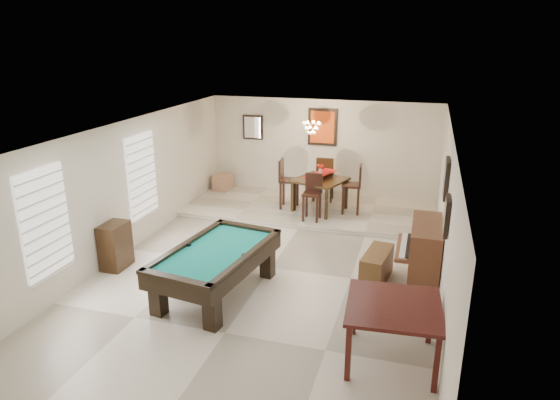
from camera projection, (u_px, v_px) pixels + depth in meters
The scene contains 26 objects.
ground_plane at pixel (271, 268), 9.36m from camera, with size 6.00×9.00×0.02m, color beige.
wall_back at pixel (322, 150), 13.04m from camera, with size 6.00×0.04×2.60m, color silver.
wall_front at pixel (132, 344), 4.85m from camera, with size 6.00×0.04×2.60m, color silver.
wall_left at pixel (125, 188), 9.76m from camera, with size 0.04×9.00×2.60m, color silver.
wall_right at pixel (446, 219), 8.14m from camera, with size 0.04×9.00×2.60m, color silver.
ceiling at pixel (270, 130), 8.54m from camera, with size 6.00×9.00×0.04m, color white.
dining_step at pixel (310, 209), 12.30m from camera, with size 6.00×2.50×0.12m, color beige.
window_left_front at pixel (45, 222), 7.71m from camera, with size 0.06×1.00×1.70m, color white.
window_left_rear at pixel (142, 176), 10.26m from camera, with size 0.06×1.00×1.70m, color white.
pool_table at pixel (217, 272), 8.30m from camera, with size 1.28×2.36×0.79m, color black, non-canonical shape.
square_table at pixel (392, 333), 6.58m from camera, with size 1.21×1.21×0.84m, color #35100D, non-canonical shape.
upright_piano at pixel (417, 254), 8.58m from camera, with size 0.76×1.36×1.14m, color brown, non-canonical shape.
piano_bench at pixel (377, 266), 8.80m from camera, with size 0.38×0.98×0.55m, color brown.
apothecary_chest at pixel (115, 246), 9.25m from camera, with size 0.39×0.58×0.87m, color black.
dining_table at pixel (320, 192), 11.96m from camera, with size 1.08×1.08×0.90m, color black, non-canonical shape.
flower_vase at pixel (320, 169), 11.78m from camera, with size 0.15×0.15×0.26m, color red, non-canonical shape.
dining_chair_south at pixel (312, 198), 11.28m from camera, with size 0.40×0.40×1.07m, color black, non-canonical shape.
dining_chair_north at pixel (325, 178), 12.63m from camera, with size 0.43×0.43×1.15m, color black, non-canonical shape.
dining_chair_west at pixel (289, 184), 12.07m from camera, with size 0.44×0.44×1.20m, color black, non-canonical shape.
dining_chair_east at pixel (351, 189), 11.73m from camera, with size 0.44×0.44×1.18m, color black, non-canonical shape.
corner_bench at pixel (223, 182), 13.61m from camera, with size 0.39×0.49×0.44m, color #A97A5B.
chandelier at pixel (312, 123), 11.58m from camera, with size 0.44×0.44×0.60m, color #FFE5B2, non-canonical shape.
back_painting at pixel (322, 127), 12.82m from camera, with size 0.75×0.06×0.95m, color #D84C14.
back_mirror at pixel (253, 127), 13.36m from camera, with size 0.55×0.06×0.65m, color white.
right_picture_upper at pixel (446, 178), 8.24m from camera, with size 0.06×0.55×0.65m, color slate.
right_picture_lower at pixel (447, 216), 7.12m from camera, with size 0.06×0.45×0.55m, color gray.
Camera 1 is at (2.57, -8.08, 4.16)m, focal length 32.00 mm.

